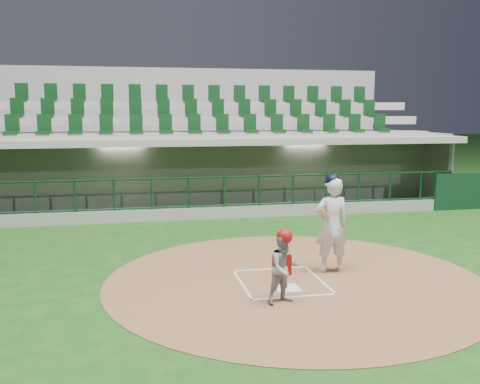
# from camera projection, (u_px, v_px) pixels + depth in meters

# --- Properties ---
(ground) EXTENTS (120.00, 120.00, 0.00)m
(ground) POSITION_uv_depth(u_px,v_px,m) (277.00, 278.00, 10.31)
(ground) COLOR #184213
(ground) RESTS_ON ground
(dirt_circle) EXTENTS (7.20, 7.20, 0.01)m
(dirt_circle) POSITION_uv_depth(u_px,v_px,m) (295.00, 280.00, 10.17)
(dirt_circle) COLOR brown
(dirt_circle) RESTS_ON ground
(home_plate) EXTENTS (0.43, 0.43, 0.02)m
(home_plate) POSITION_uv_depth(u_px,v_px,m) (287.00, 288.00, 9.62)
(home_plate) COLOR white
(home_plate) RESTS_ON dirt_circle
(batter_box_chalk) EXTENTS (1.55, 1.80, 0.01)m
(batter_box_chalk) POSITION_uv_depth(u_px,v_px,m) (281.00, 282.00, 10.01)
(batter_box_chalk) COLOR silver
(batter_box_chalk) RESTS_ON ground
(dugout_structure) EXTENTS (16.40, 3.70, 3.00)m
(dugout_structure) POSITION_uv_depth(u_px,v_px,m) (220.00, 179.00, 17.79)
(dugout_structure) COLOR slate
(dugout_structure) RESTS_ON ground
(seating_deck) EXTENTS (17.00, 6.72, 5.15)m
(seating_deck) POSITION_uv_depth(u_px,v_px,m) (202.00, 157.00, 20.66)
(seating_deck) COLOR gray
(seating_deck) RESTS_ON ground
(batter) EXTENTS (0.89, 0.88, 1.97)m
(batter) POSITION_uv_depth(u_px,v_px,m) (331.00, 223.00, 10.53)
(batter) COLOR silver
(batter) RESTS_ON dirt_circle
(catcher) EXTENTS (0.68, 0.60, 1.26)m
(catcher) POSITION_uv_depth(u_px,v_px,m) (284.00, 267.00, 8.85)
(catcher) COLOR #929297
(catcher) RESTS_ON dirt_circle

